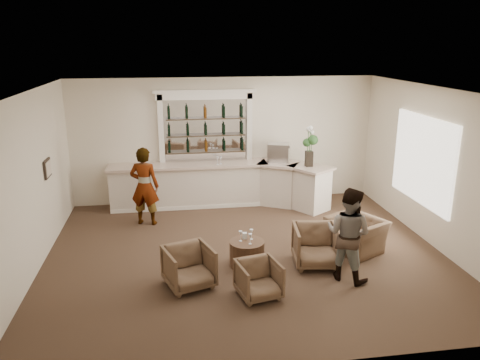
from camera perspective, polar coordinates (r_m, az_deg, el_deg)
name	(u,v)px	position (r m, az deg, el deg)	size (l,w,h in m)	color
ground	(246,254)	(9.69, 0.68, -8.97)	(8.00, 8.00, 0.00)	#4E3527
room_shell	(248,134)	(9.65, 1.00, 5.57)	(8.04, 7.02, 3.32)	beige
bar_counter	(221,185)	(12.24, -2.33, -0.58)	(5.72, 1.80, 1.14)	white
back_bar_alcove	(206,127)	(12.26, -4.20, 6.44)	(2.64, 0.25, 3.00)	white
cocktail_table	(247,253)	(9.13, 0.84, -8.93)	(0.67, 0.67, 0.50)	#523123
sommelier	(145,186)	(11.13, -11.55, -0.75)	(0.68, 0.45, 1.86)	gray
guest	(348,234)	(8.63, 13.08, -6.46)	(0.84, 0.66, 1.73)	gray
armchair_left	(189,267)	(8.40, -6.24, -10.51)	(0.79, 0.81, 0.74)	brown
armchair_center	(259,279)	(8.07, 2.30, -12.02)	(0.68, 0.70, 0.63)	brown
armchair_right	(316,246)	(9.21, 9.26, -7.94)	(0.84, 0.87, 0.79)	brown
armchair_far	(356,234)	(10.03, 13.97, -6.45)	(1.05, 0.92, 0.68)	brown
espresso_machine	(278,152)	(12.33, 4.70, 3.38)	(0.54, 0.46, 0.48)	silver
flower_vase	(310,144)	(11.84, 8.48, 4.39)	(0.27, 0.27, 1.03)	black
wine_glass_bar_left	(218,161)	(11.99, -2.75, 2.39)	(0.07, 0.07, 0.21)	white
wine_glass_bar_right	(221,160)	(12.04, -2.36, 2.45)	(0.07, 0.07, 0.21)	white
wine_glass_tbl_a	(241,236)	(8.99, 0.06, -6.85)	(0.07, 0.07, 0.21)	white
wine_glass_tbl_b	(251,234)	(9.07, 1.40, -6.64)	(0.07, 0.07, 0.21)	white
wine_glass_tbl_c	(250,239)	(8.87, 1.25, -7.20)	(0.07, 0.07, 0.21)	white
napkin_holder	(245,236)	(9.12, 0.58, -6.80)	(0.08, 0.08, 0.12)	white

